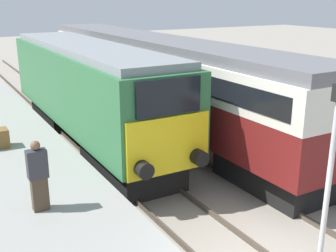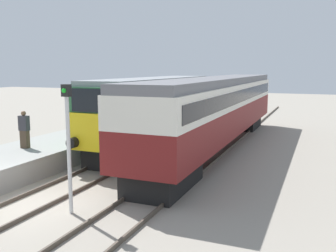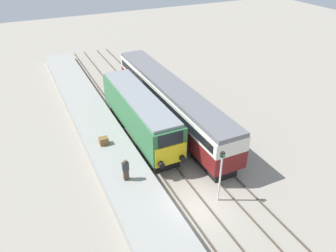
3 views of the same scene
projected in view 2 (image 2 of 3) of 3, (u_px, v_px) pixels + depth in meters
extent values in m
plane|color=gray|center=(25.00, 207.00, 12.06)|extent=(120.00, 120.00, 0.00)
cube|color=gray|center=(84.00, 141.00, 20.54)|extent=(3.50, 50.00, 0.90)
cube|color=#4C4238|center=(94.00, 166.00, 16.89)|extent=(0.07, 60.00, 0.14)
cube|color=#4C4238|center=(121.00, 169.00, 16.34)|extent=(0.07, 60.00, 0.14)
cube|color=#4C4238|center=(163.00, 174.00, 15.60)|extent=(0.07, 60.00, 0.14)
cube|color=#4C4238|center=(195.00, 177.00, 15.06)|extent=(0.07, 60.00, 0.14)
cube|color=black|center=(123.00, 151.00, 17.88)|extent=(2.03, 4.00, 1.00)
cube|color=black|center=(178.00, 128.00, 24.61)|extent=(2.03, 4.00, 1.00)
cube|color=#2D6B3D|center=(155.00, 106.00, 20.97)|extent=(2.70, 12.37, 2.65)
cube|color=yellow|center=(92.00, 133.00, 15.36)|extent=(2.48, 0.10, 1.59)
cube|color=black|center=(91.00, 101.00, 15.16)|extent=(1.89, 0.10, 0.96)
cube|color=gray|center=(155.00, 80.00, 20.75)|extent=(2.38, 11.87, 0.24)
cylinder|color=black|center=(73.00, 143.00, 15.56)|extent=(0.44, 0.35, 0.44)
cylinder|color=black|center=(108.00, 146.00, 14.92)|extent=(0.44, 0.35, 0.44)
cube|color=black|center=(164.00, 176.00, 13.85)|extent=(1.89, 3.60, 0.95)
cube|color=black|center=(244.00, 122.00, 27.89)|extent=(1.89, 3.60, 0.95)
cube|color=maroon|center=(218.00, 118.00, 20.69)|extent=(2.70, 19.77, 1.47)
cube|color=silver|center=(219.00, 95.00, 20.49)|extent=(2.71, 19.77, 1.15)
cube|color=black|center=(219.00, 95.00, 20.49)|extent=(2.75, 18.98, 0.63)
cube|color=slate|center=(219.00, 81.00, 20.37)|extent=(2.48, 19.77, 0.36)
cube|color=#473828|center=(25.00, 139.00, 16.62)|extent=(0.36, 0.24, 0.79)
cube|color=#333338|center=(24.00, 123.00, 16.51)|extent=(0.44, 0.26, 0.66)
sphere|color=brown|center=(23.00, 113.00, 16.44)|extent=(0.21, 0.21, 0.21)
cylinder|color=silver|center=(69.00, 156.00, 11.26)|extent=(0.12, 0.12, 3.60)
cube|color=black|center=(66.00, 90.00, 10.96)|extent=(0.24, 0.20, 0.36)
sphere|color=green|center=(64.00, 91.00, 10.86)|extent=(0.14, 0.14, 0.14)
cube|color=brown|center=(86.00, 126.00, 21.18)|extent=(0.70, 0.56, 0.60)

